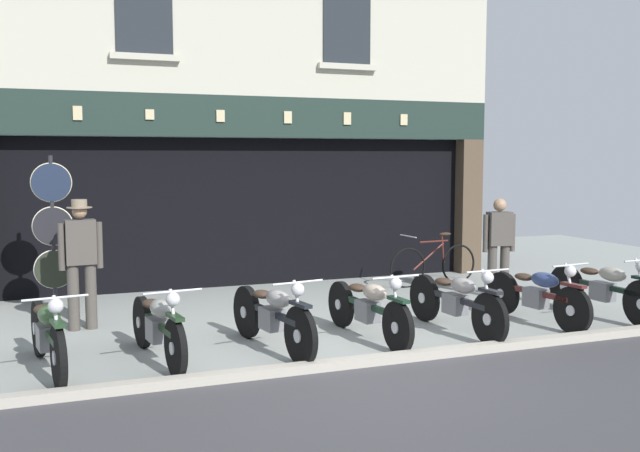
# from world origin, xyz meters

# --- Properties ---
(ground) EXTENTS (21.18, 22.00, 0.18)m
(ground) POSITION_xyz_m (0.00, -0.98, -0.04)
(ground) COLOR gray
(shop_facade) EXTENTS (9.48, 4.42, 5.99)m
(shop_facade) POSITION_xyz_m (-0.00, 7.03, 1.66)
(shop_facade) COLOR black
(shop_facade) RESTS_ON ground
(motorcycle_far_left) EXTENTS (0.62, 2.02, 0.92)m
(motorcycle_far_left) POSITION_xyz_m (-3.38, 1.06, 0.43)
(motorcycle_far_left) COLOR black
(motorcycle_far_left) RESTS_ON ground
(motorcycle_left) EXTENTS (0.62, 1.94, 0.90)m
(motorcycle_left) POSITION_xyz_m (-2.24, 1.04, 0.41)
(motorcycle_left) COLOR black
(motorcycle_left) RESTS_ON ground
(motorcycle_center_left) EXTENTS (0.62, 2.04, 0.93)m
(motorcycle_center_left) POSITION_xyz_m (-0.92, 1.01, 0.43)
(motorcycle_center_left) COLOR black
(motorcycle_center_left) RESTS_ON ground
(motorcycle_center) EXTENTS (0.62, 2.06, 0.90)m
(motorcycle_center) POSITION_xyz_m (0.35, 1.08, 0.41)
(motorcycle_center) COLOR black
(motorcycle_center) RESTS_ON ground
(motorcycle_center_right) EXTENTS (0.62, 2.09, 0.92)m
(motorcycle_center_right) POSITION_xyz_m (1.55, 1.00, 0.43)
(motorcycle_center_right) COLOR black
(motorcycle_center_right) RESTS_ON ground
(motorcycle_right) EXTENTS (0.62, 1.92, 0.90)m
(motorcycle_right) POSITION_xyz_m (2.85, 1.03, 0.42)
(motorcycle_right) COLOR black
(motorcycle_right) RESTS_ON ground
(motorcycle_far_right) EXTENTS (0.62, 2.07, 0.92)m
(motorcycle_far_right) POSITION_xyz_m (3.98, 1.01, 0.43)
(motorcycle_far_right) COLOR black
(motorcycle_far_right) RESTS_ON ground
(salesman_left) EXTENTS (0.56, 0.32, 1.72)m
(salesman_left) POSITION_xyz_m (-2.95, 2.90, 0.95)
(salesman_left) COLOR #47423D
(salesman_left) RESTS_ON ground
(shopkeeper_center) EXTENTS (0.55, 0.27, 1.60)m
(shopkeeper_center) POSITION_xyz_m (3.48, 2.84, 0.88)
(shopkeeper_center) COLOR #47423D
(shopkeeper_center) RESTS_ON ground
(tyre_sign_pole) EXTENTS (0.55, 0.06, 2.29)m
(tyre_sign_pole) POSITION_xyz_m (-3.28, 3.65, 1.29)
(tyre_sign_pole) COLOR #232328
(tyre_sign_pole) RESTS_ON ground
(advert_board_near) EXTENTS (0.66, 0.03, 0.97)m
(advert_board_near) POSITION_xyz_m (1.67, 5.40, 1.71)
(advert_board_near) COLOR silver
(leaning_bicycle) EXTENTS (1.79, 0.50, 0.95)m
(leaning_bicycle) POSITION_xyz_m (3.03, 4.13, 0.38)
(leaning_bicycle) COLOR black
(leaning_bicycle) RESTS_ON ground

